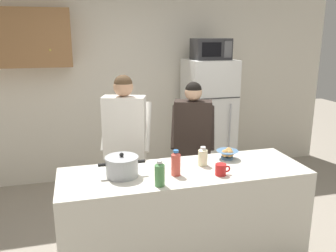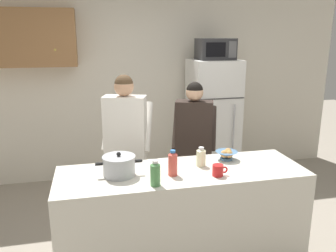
# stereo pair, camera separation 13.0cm
# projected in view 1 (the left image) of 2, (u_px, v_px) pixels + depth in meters

# --- Properties ---
(back_wall_unit) EXTENTS (6.00, 0.48, 2.60)m
(back_wall_unit) POSITION_uv_depth(u_px,v_px,m) (119.00, 81.00, 4.86)
(back_wall_unit) COLOR silver
(back_wall_unit) RESTS_ON ground
(kitchen_island) EXTENTS (2.11, 0.68, 0.92)m
(kitchen_island) POSITION_uv_depth(u_px,v_px,m) (184.00, 219.00, 3.05)
(kitchen_island) COLOR silver
(kitchen_island) RESTS_ON ground
(refrigerator) EXTENTS (0.64, 0.68, 1.71)m
(refrigerator) POSITION_uv_depth(u_px,v_px,m) (208.00, 121.00, 4.91)
(refrigerator) COLOR white
(refrigerator) RESTS_ON ground
(microwave) EXTENTS (0.48, 0.37, 0.28)m
(microwave) POSITION_uv_depth(u_px,v_px,m) (211.00, 49.00, 4.64)
(microwave) COLOR #2D2D30
(microwave) RESTS_ON refrigerator
(person_near_pot) EXTENTS (0.59, 0.53, 1.66)m
(person_near_pot) POSITION_uv_depth(u_px,v_px,m) (125.00, 136.00, 3.52)
(person_near_pot) COLOR black
(person_near_pot) RESTS_ON ground
(person_by_sink) EXTENTS (0.57, 0.52, 1.56)m
(person_by_sink) POSITION_uv_depth(u_px,v_px,m) (193.00, 137.00, 3.76)
(person_by_sink) COLOR black
(person_by_sink) RESTS_ON ground
(cooking_pot) EXTENTS (0.38, 0.27, 0.20)m
(cooking_pot) POSITION_uv_depth(u_px,v_px,m) (122.00, 166.00, 2.80)
(cooking_pot) COLOR #ADAFB5
(cooking_pot) RESTS_ON kitchen_island
(coffee_mug) EXTENTS (0.13, 0.09, 0.10)m
(coffee_mug) POSITION_uv_depth(u_px,v_px,m) (221.00, 170.00, 2.83)
(coffee_mug) COLOR red
(coffee_mug) RESTS_ON kitchen_island
(bread_bowl) EXTENTS (0.20, 0.20, 0.10)m
(bread_bowl) POSITION_uv_depth(u_px,v_px,m) (227.00, 154.00, 3.19)
(bread_bowl) COLOR #4C7299
(bread_bowl) RESTS_ON kitchen_island
(bottle_near_edge) EXTENTS (0.08, 0.08, 0.17)m
(bottle_near_edge) POSITION_uv_depth(u_px,v_px,m) (203.00, 156.00, 3.03)
(bottle_near_edge) COLOR beige
(bottle_near_edge) RESTS_ON kitchen_island
(bottle_mid_counter) EXTENTS (0.08, 0.08, 0.20)m
(bottle_mid_counter) POSITION_uv_depth(u_px,v_px,m) (160.00, 173.00, 2.61)
(bottle_mid_counter) COLOR #4C8C4C
(bottle_mid_counter) RESTS_ON kitchen_island
(bottle_far_corner) EXTENTS (0.08, 0.08, 0.22)m
(bottle_far_corner) POSITION_uv_depth(u_px,v_px,m) (176.00, 163.00, 2.81)
(bottle_far_corner) COLOR #D84C3F
(bottle_far_corner) RESTS_ON kitchen_island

